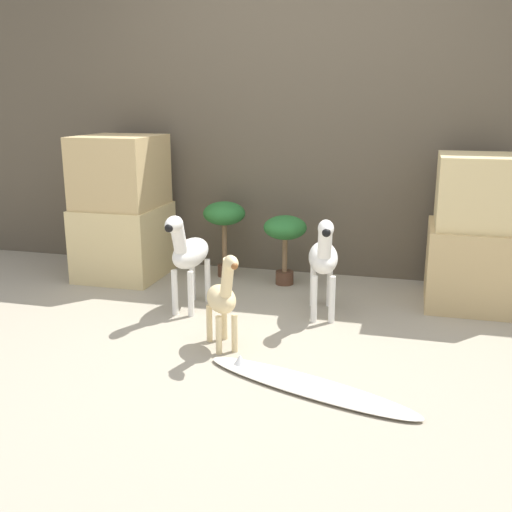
# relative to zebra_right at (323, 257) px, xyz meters

# --- Properties ---
(ground_plane) EXTENTS (14.00, 14.00, 0.00)m
(ground_plane) POSITION_rel_zebra_right_xyz_m (-0.34, -0.69, -0.38)
(ground_plane) COLOR #9E937F
(wall_back) EXTENTS (6.40, 0.08, 2.20)m
(wall_back) POSITION_rel_zebra_right_xyz_m (-0.34, 0.98, 0.72)
(wall_back) COLOR brown
(wall_back) RESTS_ON ground_plane
(rock_pillar_left) EXTENTS (0.60, 0.64, 1.07)m
(rock_pillar_left) POSITION_rel_zebra_right_xyz_m (-1.61, 0.49, 0.14)
(rock_pillar_left) COLOR #DBC184
(rock_pillar_left) RESTS_ON ground_plane
(rock_pillar_right) EXTENTS (0.60, 0.64, 0.99)m
(rock_pillar_right) POSITION_rel_zebra_right_xyz_m (0.93, 0.49, 0.08)
(rock_pillar_right) COLOR tan
(rock_pillar_right) RESTS_ON ground_plane
(zebra_right) EXTENTS (0.26, 0.57, 0.66)m
(zebra_right) POSITION_rel_zebra_right_xyz_m (0.00, 0.00, 0.00)
(zebra_right) COLOR white
(zebra_right) RESTS_ON ground_plane
(zebra_left) EXTENTS (0.19, 0.56, 0.66)m
(zebra_left) POSITION_rel_zebra_right_xyz_m (-0.85, -0.11, 0.00)
(zebra_left) COLOR white
(zebra_left) RESTS_ON ground_plane
(giraffe_figurine) EXTENTS (0.31, 0.37, 0.57)m
(giraffe_figurine) POSITION_rel_zebra_right_xyz_m (-0.45, -0.65, -0.09)
(giraffe_figurine) COLOR beige
(giraffe_figurine) RESTS_ON ground_plane
(potted_palm_front) EXTENTS (0.31, 0.31, 0.51)m
(potted_palm_front) POSITION_rel_zebra_right_xyz_m (-0.37, 0.59, 0.01)
(potted_palm_front) COLOR #513323
(potted_palm_front) RESTS_ON ground_plane
(potted_palm_back) EXTENTS (0.32, 0.32, 0.58)m
(potted_palm_back) POSITION_rel_zebra_right_xyz_m (-0.86, 0.68, 0.08)
(potted_palm_back) COLOR #513323
(potted_palm_back) RESTS_ON ground_plane
(surfboard) EXTENTS (1.13, 0.57, 0.07)m
(surfboard) POSITION_rel_zebra_right_xyz_m (0.08, -0.99, -0.37)
(surfboard) COLOR silver
(surfboard) RESTS_ON ground_plane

